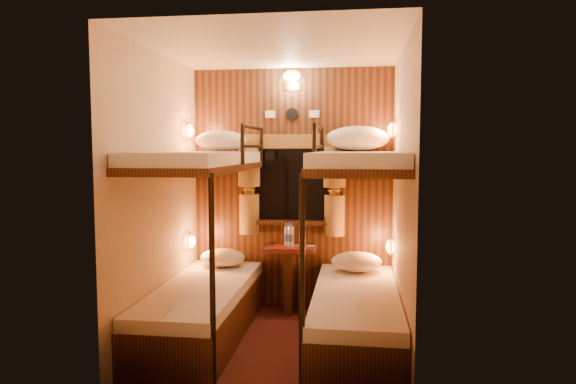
# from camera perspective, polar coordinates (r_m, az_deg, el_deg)

# --- Properties ---
(floor) EXTENTS (2.10, 2.10, 0.00)m
(floor) POSITION_cam_1_polar(r_m,az_deg,el_deg) (4.43, -1.29, -16.42)
(floor) COLOR #390F10
(floor) RESTS_ON ground
(ceiling) EXTENTS (2.10, 2.10, 0.00)m
(ceiling) POSITION_cam_1_polar(r_m,az_deg,el_deg) (4.21, -1.35, 15.70)
(ceiling) COLOR silver
(ceiling) RESTS_ON wall_back
(wall_back) EXTENTS (2.40, 0.00, 2.40)m
(wall_back) POSITION_cam_1_polar(r_m,az_deg,el_deg) (5.19, 0.49, 0.33)
(wall_back) COLOR #C6B293
(wall_back) RESTS_ON floor
(wall_front) EXTENTS (2.40, 0.00, 2.40)m
(wall_front) POSITION_cam_1_polar(r_m,az_deg,el_deg) (3.13, -4.32, -2.67)
(wall_front) COLOR #C6B293
(wall_front) RESTS_ON floor
(wall_left) EXTENTS (0.00, 2.40, 2.40)m
(wall_left) POSITION_cam_1_polar(r_m,az_deg,el_deg) (4.42, -14.23, -0.60)
(wall_left) COLOR #C6B293
(wall_left) RESTS_ON floor
(wall_right) EXTENTS (0.00, 2.40, 2.40)m
(wall_right) POSITION_cam_1_polar(r_m,az_deg,el_deg) (4.12, 12.57, -0.96)
(wall_right) COLOR #C6B293
(wall_right) RESTS_ON floor
(back_panel) EXTENTS (2.00, 0.03, 2.40)m
(back_panel) POSITION_cam_1_polar(r_m,az_deg,el_deg) (5.17, 0.47, 0.32)
(back_panel) COLOR black
(back_panel) RESTS_ON floor
(bunk_left) EXTENTS (0.72, 1.90, 1.82)m
(bunk_left) POSITION_cam_1_polar(r_m,az_deg,el_deg) (4.47, -9.49, -8.80)
(bunk_left) COLOR black
(bunk_left) RESTS_ON floor
(bunk_right) EXTENTS (0.72, 1.90, 1.82)m
(bunk_right) POSITION_cam_1_polar(r_m,az_deg,el_deg) (4.28, 7.56, -9.39)
(bunk_right) COLOR black
(bunk_right) RESTS_ON floor
(window) EXTENTS (1.00, 0.12, 0.79)m
(window) POSITION_cam_1_polar(r_m,az_deg,el_deg) (5.14, 0.43, 0.08)
(window) COLOR black
(window) RESTS_ON back_panel
(curtains) EXTENTS (1.10, 0.22, 1.00)m
(curtains) POSITION_cam_1_polar(r_m,az_deg,el_deg) (5.10, 0.38, 0.98)
(curtains) COLOR olive
(curtains) RESTS_ON back_panel
(back_fixtures) EXTENTS (0.54, 0.09, 0.48)m
(back_fixtures) POSITION_cam_1_polar(r_m,az_deg,el_deg) (5.16, 0.43, 11.94)
(back_fixtures) COLOR black
(back_fixtures) RESTS_ON back_panel
(reading_lamps) EXTENTS (2.00, 0.20, 1.25)m
(reading_lamps) POSITION_cam_1_polar(r_m,az_deg,el_deg) (4.84, -0.02, 0.48)
(reading_lamps) COLOR orange
(reading_lamps) RESTS_ON wall_left
(table) EXTENTS (0.50, 0.34, 0.66)m
(table) POSITION_cam_1_polar(r_m,az_deg,el_deg) (5.11, 0.20, -8.65)
(table) COLOR #551D13
(table) RESTS_ON floor
(bottle_left) EXTENTS (0.07, 0.07, 0.23)m
(bottle_left) POSITION_cam_1_polar(r_m,az_deg,el_deg) (5.03, 0.31, -4.96)
(bottle_left) COLOR #99BFE5
(bottle_left) RESTS_ON table
(bottle_right) EXTENTS (0.07, 0.07, 0.23)m
(bottle_right) POSITION_cam_1_polar(r_m,az_deg,el_deg) (5.06, -0.08, -4.95)
(bottle_right) COLOR #99BFE5
(bottle_right) RESTS_ON table
(sachet_a) EXTENTS (0.07, 0.06, 0.01)m
(sachet_a) POSITION_cam_1_polar(r_m,az_deg,el_deg) (5.10, 0.86, -5.96)
(sachet_a) COLOR silver
(sachet_a) RESTS_ON table
(sachet_b) EXTENTS (0.09, 0.08, 0.01)m
(sachet_b) POSITION_cam_1_polar(r_m,az_deg,el_deg) (5.09, 2.52, -5.97)
(sachet_b) COLOR silver
(sachet_b) RESTS_ON table
(pillow_lower_left) EXTENTS (0.44, 0.32, 0.17)m
(pillow_lower_left) POSITION_cam_1_polar(r_m,az_deg,el_deg) (5.11, -7.26, -7.23)
(pillow_lower_left) COLOR silver
(pillow_lower_left) RESTS_ON bunk_left
(pillow_lower_right) EXTENTS (0.47, 0.34, 0.19)m
(pillow_lower_right) POSITION_cam_1_polar(r_m,az_deg,el_deg) (4.90, 7.60, -7.68)
(pillow_lower_right) COLOR silver
(pillow_lower_right) RESTS_ON bunk_right
(pillow_upper_left) EXTENTS (0.49, 0.35, 0.19)m
(pillow_upper_left) POSITION_cam_1_polar(r_m,az_deg,el_deg) (4.98, -7.45, 5.67)
(pillow_upper_left) COLOR silver
(pillow_upper_left) RESTS_ON bunk_left
(pillow_upper_right) EXTENTS (0.60, 0.43, 0.23)m
(pillow_upper_right) POSITION_cam_1_polar(r_m,az_deg,el_deg) (4.91, 7.76, 5.94)
(pillow_upper_right) COLOR silver
(pillow_upper_right) RESTS_ON bunk_right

